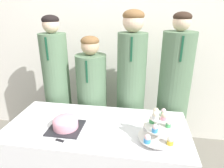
% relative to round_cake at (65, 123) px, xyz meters
% --- Properties ---
extents(wall_back, '(9.00, 0.06, 2.70)m').
position_rel_round_cake_xyz_m(wall_back, '(0.24, 1.14, 0.56)').
color(wall_back, silver).
rests_on(wall_back, ground_plane).
extents(table, '(1.48, 0.69, 0.74)m').
position_rel_round_cake_xyz_m(table, '(0.24, 0.08, -0.42)').
color(table, white).
rests_on(table, ground_plane).
extents(round_cake, '(0.26, 0.26, 0.11)m').
position_rel_round_cake_xyz_m(round_cake, '(0.00, 0.00, 0.00)').
color(round_cake, '#232328').
rests_on(round_cake, table).
extents(cake_knife, '(0.22, 0.07, 0.01)m').
position_rel_round_cake_xyz_m(cake_knife, '(0.06, -0.17, -0.05)').
color(cake_knife, silver).
rests_on(cake_knife, table).
extents(cupcake_stand, '(0.28, 0.28, 0.26)m').
position_rel_round_cake_xyz_m(cupcake_stand, '(0.71, -0.06, 0.06)').
color(cupcake_stand, silver).
rests_on(cupcake_stand, table).
extents(student_0, '(0.28, 0.28, 1.58)m').
position_rel_round_cake_xyz_m(student_0, '(-0.33, 0.62, -0.03)').
color(student_0, '#567556').
rests_on(student_0, ground_plane).
extents(student_1, '(0.32, 0.32, 1.39)m').
position_rel_round_cake_xyz_m(student_1, '(0.06, 0.62, -0.14)').
color(student_1, '#567556').
rests_on(student_1, ground_plane).
extents(student_2, '(0.29, 0.29, 1.63)m').
position_rel_round_cake_xyz_m(student_2, '(0.48, 0.62, 0.00)').
color(student_2, '#567556').
rests_on(student_2, ground_plane).
extents(student_3, '(0.31, 0.31, 1.61)m').
position_rel_round_cake_xyz_m(student_3, '(0.90, 0.62, -0.03)').
color(student_3, '#567556').
rests_on(student_3, ground_plane).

